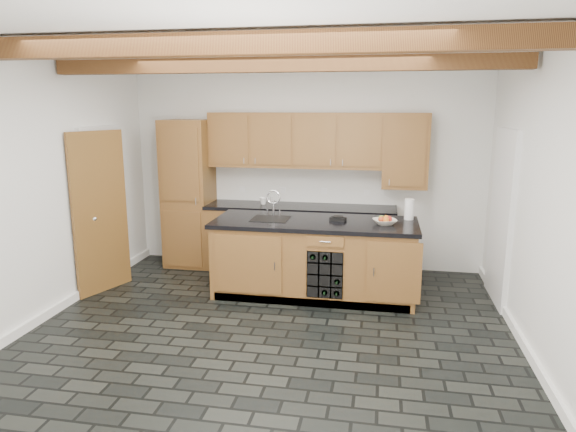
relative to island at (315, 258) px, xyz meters
name	(u,v)px	position (x,y,z in m)	size (l,w,h in m)	color
ground	(268,336)	(-0.31, -1.28, -0.46)	(5.00, 5.00, 0.00)	black
room_shell	(270,180)	(-0.39, -0.75, 1.06)	(5.01, 5.00, 5.00)	white
back_cabinetry	(276,201)	(-0.68, 0.95, 0.51)	(3.65, 0.62, 2.20)	brown
island	(315,258)	(0.00, 0.00, 0.00)	(2.48, 0.96, 0.93)	brown
faucet	(271,216)	(-0.56, 0.05, 0.50)	(0.45, 0.40, 0.34)	black
kitchen_scale	(338,218)	(0.27, 0.07, 0.49)	(0.21, 0.14, 0.06)	black
fruit_bowl	(385,222)	(0.82, -0.04, 0.50)	(0.27, 0.27, 0.07)	beige
fruit_cluster	(385,219)	(0.82, -0.04, 0.53)	(0.16, 0.17, 0.07)	#AF2317
paper_towel	(409,209)	(1.11, 0.29, 0.59)	(0.11, 0.11, 0.25)	white
mug	(263,201)	(-0.86, 0.93, 0.51)	(0.10, 0.10, 0.10)	white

